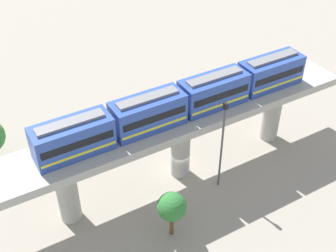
% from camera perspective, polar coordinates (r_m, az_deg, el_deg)
% --- Properties ---
extents(ground_plane, '(120.00, 120.00, 0.00)m').
position_cam_1_polar(ground_plane, '(45.73, 1.54, -5.97)').
color(ground_plane, gray).
extents(viaduct, '(5.20, 35.80, 7.19)m').
position_cam_1_polar(viaduct, '(42.06, 1.66, -0.35)').
color(viaduct, '#A8A59E').
rests_on(viaduct, ground).
extents(train, '(2.64, 27.45, 3.24)m').
position_cam_1_polar(train, '(40.28, 1.80, 3.13)').
color(train, '#2D4CA5').
rests_on(train, viaduct).
extents(parked_car_red, '(2.26, 4.38, 1.76)m').
position_cam_1_polar(parked_car_red, '(54.11, 0.86, 2.87)').
color(parked_car_red, red).
rests_on(parked_car_red, ground).
extents(parked_car_yellow, '(2.16, 4.34, 1.76)m').
position_cam_1_polar(parked_car_yellow, '(50.93, -8.46, -0.09)').
color(parked_car_yellow, yellow).
rests_on(parked_car_yellow, ground).
extents(parked_car_silver, '(2.67, 4.49, 1.76)m').
position_cam_1_polar(parked_car_silver, '(47.69, -15.85, -4.34)').
color(parked_car_silver, '#B2B5BA').
rests_on(parked_car_silver, ground).
extents(tree_near_viaduct, '(2.53, 2.53, 4.70)m').
position_cam_1_polar(tree_near_viaduct, '(37.80, 0.48, -10.35)').
color(tree_near_viaduct, brown).
rests_on(tree_near_viaduct, ground).
extents(signal_post, '(0.44, 0.28, 9.79)m').
position_cam_1_polar(signal_post, '(41.12, 6.95, -2.10)').
color(signal_post, '#4C4C51').
rests_on(signal_post, ground).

